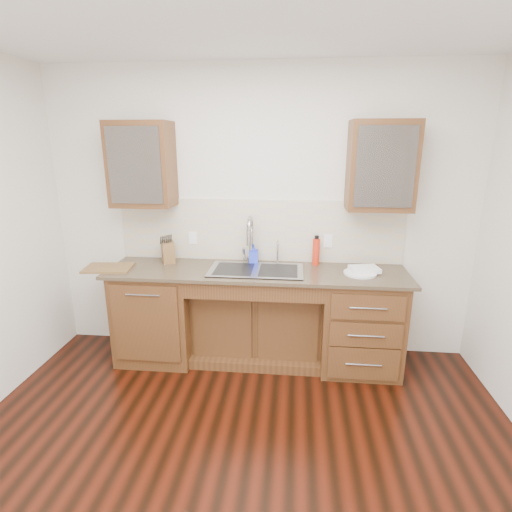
# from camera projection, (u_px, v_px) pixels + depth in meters

# --- Properties ---
(ground) EXTENTS (4.00, 3.50, 0.10)m
(ground) POSITION_uv_depth(u_px,v_px,m) (234.00, 486.00, 2.50)
(ground) COLOR black
(wall_back) EXTENTS (4.00, 0.10, 2.70)m
(wall_back) POSITION_uv_depth(u_px,v_px,m) (260.00, 214.00, 3.83)
(wall_back) COLOR silver
(wall_back) RESTS_ON ground
(base_cabinet_left) EXTENTS (0.70, 0.62, 0.88)m
(base_cabinet_left) POSITION_uv_depth(u_px,v_px,m) (158.00, 313.00, 3.83)
(base_cabinet_left) COLOR #593014
(base_cabinet_left) RESTS_ON ground
(base_cabinet_center) EXTENTS (1.20, 0.44, 0.70)m
(base_cabinet_center) POSITION_uv_depth(u_px,v_px,m) (257.00, 322.00, 3.85)
(base_cabinet_center) COLOR #593014
(base_cabinet_center) RESTS_ON ground
(base_cabinet_right) EXTENTS (0.70, 0.62, 0.88)m
(base_cabinet_right) POSITION_uv_depth(u_px,v_px,m) (360.00, 322.00, 3.65)
(base_cabinet_right) COLOR #593014
(base_cabinet_right) RESTS_ON ground
(countertop) EXTENTS (2.70, 0.65, 0.03)m
(countertop) POSITION_uv_depth(u_px,v_px,m) (256.00, 272.00, 3.60)
(countertop) COLOR #84705B
(countertop) RESTS_ON base_cabinet_left
(backsplash) EXTENTS (2.70, 0.02, 0.59)m
(backsplash) POSITION_uv_depth(u_px,v_px,m) (260.00, 231.00, 3.81)
(backsplash) COLOR beige
(backsplash) RESTS_ON wall_back
(sink) EXTENTS (0.84, 0.46, 0.19)m
(sink) POSITION_uv_depth(u_px,v_px,m) (256.00, 280.00, 3.60)
(sink) COLOR #9E9EA5
(sink) RESTS_ON countertop
(faucet) EXTENTS (0.04, 0.04, 0.40)m
(faucet) POSITION_uv_depth(u_px,v_px,m) (251.00, 243.00, 3.75)
(faucet) COLOR #999993
(faucet) RESTS_ON countertop
(filter_tap) EXTENTS (0.02, 0.02, 0.24)m
(filter_tap) POSITION_uv_depth(u_px,v_px,m) (278.00, 251.00, 3.75)
(filter_tap) COLOR #999993
(filter_tap) RESTS_ON countertop
(upper_cabinet_left) EXTENTS (0.55, 0.34, 0.75)m
(upper_cabinet_left) POSITION_uv_depth(u_px,v_px,m) (142.00, 164.00, 3.58)
(upper_cabinet_left) COLOR #593014
(upper_cabinet_left) RESTS_ON wall_back
(upper_cabinet_right) EXTENTS (0.55, 0.34, 0.75)m
(upper_cabinet_right) POSITION_uv_depth(u_px,v_px,m) (381.00, 166.00, 3.38)
(upper_cabinet_right) COLOR #593014
(upper_cabinet_right) RESTS_ON wall_back
(outlet_left) EXTENTS (0.08, 0.01, 0.12)m
(outlet_left) POSITION_uv_depth(u_px,v_px,m) (193.00, 238.00, 3.88)
(outlet_left) COLOR white
(outlet_left) RESTS_ON backsplash
(outlet_right) EXTENTS (0.08, 0.01, 0.12)m
(outlet_right) POSITION_uv_depth(u_px,v_px,m) (328.00, 241.00, 3.76)
(outlet_right) COLOR white
(outlet_right) RESTS_ON backsplash
(soap_bottle) EXTENTS (0.09, 0.09, 0.19)m
(soap_bottle) POSITION_uv_depth(u_px,v_px,m) (254.00, 254.00, 3.77)
(soap_bottle) COLOR #293FF2
(soap_bottle) RESTS_ON countertop
(water_bottle) EXTENTS (0.08, 0.08, 0.25)m
(water_bottle) POSITION_uv_depth(u_px,v_px,m) (316.00, 252.00, 3.72)
(water_bottle) COLOR red
(water_bottle) RESTS_ON countertop
(plate) EXTENTS (0.30, 0.30, 0.02)m
(plate) POSITION_uv_depth(u_px,v_px,m) (360.00, 273.00, 3.48)
(plate) COLOR silver
(plate) RESTS_ON countertop
(dish_towel) EXTENTS (0.28, 0.22, 0.04)m
(dish_towel) POSITION_uv_depth(u_px,v_px,m) (364.00, 269.00, 3.51)
(dish_towel) COLOR white
(dish_towel) RESTS_ON plate
(knife_block) EXTENTS (0.18, 0.21, 0.20)m
(knife_block) POSITION_uv_depth(u_px,v_px,m) (168.00, 252.00, 3.81)
(knife_block) COLOR olive
(knife_block) RESTS_ON countertop
(cutting_board) EXTENTS (0.45, 0.34, 0.02)m
(cutting_board) POSITION_uv_depth(u_px,v_px,m) (108.00, 268.00, 3.63)
(cutting_board) COLOR brown
(cutting_board) RESTS_ON countertop
(cup_left_a) EXTENTS (0.13, 0.13, 0.10)m
(cup_left_a) POSITION_uv_depth(u_px,v_px,m) (137.00, 170.00, 3.60)
(cup_left_a) COLOR white
(cup_left_a) RESTS_ON upper_cabinet_left
(cup_left_b) EXTENTS (0.11, 0.11, 0.09)m
(cup_left_b) POSITION_uv_depth(u_px,v_px,m) (156.00, 171.00, 3.59)
(cup_left_b) COLOR white
(cup_left_b) RESTS_ON upper_cabinet_left
(cup_right_a) EXTENTS (0.17, 0.17, 0.10)m
(cup_right_a) POSITION_uv_depth(u_px,v_px,m) (363.00, 172.00, 3.41)
(cup_right_a) COLOR silver
(cup_right_a) RESTS_ON upper_cabinet_right
(cup_right_b) EXTENTS (0.09, 0.09, 0.08)m
(cup_right_b) POSITION_uv_depth(u_px,v_px,m) (399.00, 173.00, 3.38)
(cup_right_b) COLOR white
(cup_right_b) RESTS_ON upper_cabinet_right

